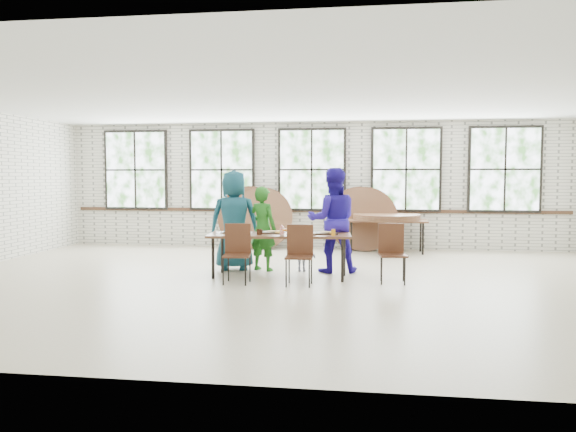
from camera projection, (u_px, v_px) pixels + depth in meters
name	position (u px, v px, depth m)	size (l,w,h in m)	color
room	(312.00, 172.00, 13.34)	(12.00, 12.00, 12.00)	beige
dining_table	(280.00, 237.00, 9.49)	(2.46, 1.01, 0.74)	brown
chair_near_left	(237.00, 248.00, 9.04)	(0.46, 0.45, 0.95)	#4B2919
chair_near_right	(300.00, 249.00, 8.87)	(0.43, 0.42, 0.95)	#4B2919
chair_spare	(392.00, 248.00, 9.07)	(0.47, 0.46, 0.95)	#4B2919
adult_teal	(234.00, 220.00, 10.25)	(0.89, 0.58, 1.82)	navy
adult_green	(263.00, 229.00, 10.19)	(0.56, 0.37, 1.53)	#20681B
toddler	(302.00, 251.00, 10.12)	(0.49, 0.28, 0.75)	#151F42
adult_blue	(333.00, 220.00, 10.00)	(0.91, 0.71, 1.86)	#25169C
storage_table	(387.00, 222.00, 12.62)	(1.82, 0.80, 0.74)	brown
tabletop_clutter	(286.00, 233.00, 9.46)	(2.01, 0.61, 0.11)	black
round_tops_stacked	(387.00, 217.00, 12.61)	(1.50, 1.50, 0.13)	brown
round_tops_leaning	(308.00, 218.00, 13.15)	(4.27, 0.50, 1.49)	brown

